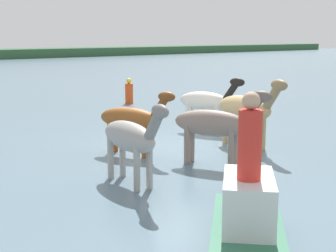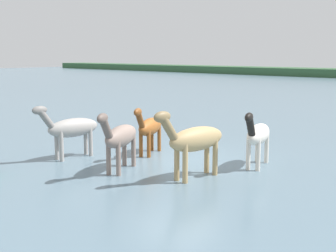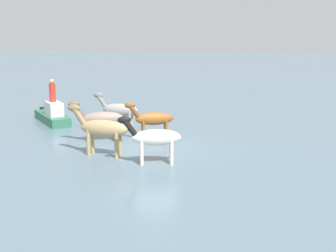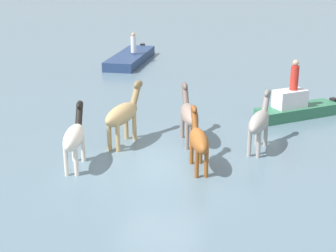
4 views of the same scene
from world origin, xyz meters
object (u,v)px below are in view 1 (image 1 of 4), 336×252
at_px(horse_rear_stallion, 132,119).
at_px(boat_motor_center, 248,246).
at_px(horse_chestnut_trailing, 131,137).
at_px(horse_pinto_flank, 247,108).
at_px(buoy_channel_marker, 129,92).
at_px(horse_dark_mare, 214,124).
at_px(horse_dun_straggler, 206,102).
at_px(person_boatman_standing, 250,140).

xyz_separation_m(horse_rear_stallion, boat_motor_center, (-2.40, -6.16, -0.64)).
relative_size(horse_chestnut_trailing, horse_pinto_flank, 0.92).
height_order(horse_pinto_flank, buoy_channel_marker, horse_pinto_flank).
bearing_deg(boat_motor_center, horse_chestnut_trailing, 33.85).
height_order(horse_rear_stallion, horse_chestnut_trailing, horse_chestnut_trailing).
bearing_deg(horse_pinto_flank, boat_motor_center, -42.32).
bearing_deg(boat_motor_center, buoy_channel_marker, 17.75).
xyz_separation_m(horse_dark_mare, horse_chestnut_trailing, (-2.38, -0.01, -0.02)).
bearing_deg(horse_dun_straggler, horse_rear_stallion, -91.22).
distance_m(boat_motor_center, person_boatman_standing, 1.43).
distance_m(horse_pinto_flank, buoy_channel_marker, 9.72).
height_order(horse_dark_mare, horse_chestnut_trailing, horse_dark_mare).
height_order(horse_dark_mare, horse_dun_straggler, horse_dark_mare).
bearing_deg(boat_motor_center, horse_dun_straggler, 6.78).
bearing_deg(buoy_channel_marker, boat_motor_center, -118.84).
bearing_deg(person_boatman_standing, horse_rear_stallion, 69.59).
xyz_separation_m(horse_dark_mare, horse_pinto_flank, (2.06, 0.86, 0.07)).
height_order(horse_dark_mare, horse_pinto_flank, horse_pinto_flank).
bearing_deg(horse_dun_straggler, boat_motor_center, -56.78).
xyz_separation_m(person_boatman_standing, buoy_channel_marker, (7.70, 14.12, -1.19)).
bearing_deg(horse_chestnut_trailing, buoy_channel_marker, 149.98).
xyz_separation_m(horse_chestnut_trailing, boat_motor_center, (-0.91, -4.04, -0.70)).
bearing_deg(horse_rear_stallion, horse_dun_straggler, 81.77).
bearing_deg(horse_rear_stallion, buoy_channel_marker, 122.06).
bearing_deg(horse_dun_straggler, horse_chestnut_trailing, -75.26).
relative_size(horse_chestnut_trailing, buoy_channel_marker, 2.06).
bearing_deg(horse_rear_stallion, horse_pinto_flank, 43.21).
xyz_separation_m(horse_rear_stallion, person_boatman_standing, (-2.23, -5.99, 0.77)).
distance_m(horse_pinto_flank, person_boatman_standing, 7.07).
height_order(horse_dark_mare, person_boatman_standing, person_boatman_standing).
relative_size(horse_chestnut_trailing, person_boatman_standing, 1.97).
xyz_separation_m(horse_dark_mare, horse_dun_straggler, (2.68, 3.12, -0.03)).
height_order(person_boatman_standing, buoy_channel_marker, person_boatman_standing).
xyz_separation_m(horse_dark_mare, buoy_channel_marker, (4.57, 10.23, -0.51)).
xyz_separation_m(horse_pinto_flank, boat_motor_center, (-5.36, -4.91, -0.79)).
height_order(horse_dun_straggler, horse_chestnut_trailing, horse_chestnut_trailing).
xyz_separation_m(horse_dun_straggler, boat_motor_center, (-5.98, -7.17, -0.69)).
bearing_deg(person_boatman_standing, horse_chestnut_trailing, 79.05).
distance_m(horse_dun_straggler, buoy_channel_marker, 7.37).
relative_size(horse_rear_stallion, buoy_channel_marker, 1.87).
bearing_deg(horse_dark_mare, horse_rear_stallion, 178.55).
distance_m(horse_dun_straggler, horse_chestnut_trailing, 5.95).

